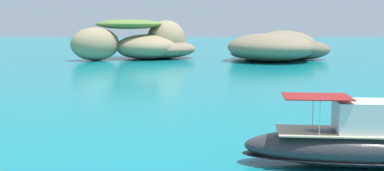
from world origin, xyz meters
name	(u,v)px	position (x,y,z in m)	size (l,w,h in m)	color
islet_large	(147,44)	(-6.59, 74.14, 2.44)	(21.94, 18.98, 6.55)	#9E8966
islet_small	(276,48)	(14.63, 70.61, 2.01)	(19.34, 21.13, 4.71)	#84755B
motorboat_charcoal	(355,144)	(8.80, 10.51, 0.94)	(9.64, 3.61, 2.96)	#2D2D33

